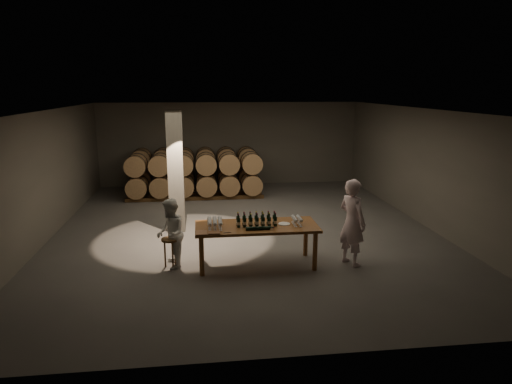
{
  "coord_description": "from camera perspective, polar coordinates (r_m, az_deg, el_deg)",
  "views": [
    {
      "loc": [
        -1.15,
        -11.72,
        3.77
      ],
      "look_at": [
        0.27,
        -0.24,
        1.1
      ],
      "focal_mm": 32.0,
      "sensor_mm": 36.0,
      "label": 1
    }
  ],
  "objects": [
    {
      "name": "plate",
      "position": [
        9.81,
        3.54,
        -4.0
      ],
      "size": [
        0.26,
        0.26,
        0.01
      ],
      "primitive_type": "cylinder",
      "color": "white",
      "rests_on": "tasting_table"
    },
    {
      "name": "stool",
      "position": [
        9.91,
        -10.64,
        -6.37
      ],
      "size": [
        0.38,
        0.38,
        0.64
      ],
      "rotation": [
        0.0,
        0.0,
        0.35
      ],
      "color": "brown",
      "rests_on": "ground"
    },
    {
      "name": "notebook_near",
      "position": [
        9.23,
        -5.24,
        -5.09
      ],
      "size": [
        0.26,
        0.21,
        0.03
      ],
      "primitive_type": "cube",
      "rotation": [
        0.0,
        0.0,
        -0.07
      ],
      "color": "brown",
      "rests_on": "tasting_table"
    },
    {
      "name": "bottle_cluster",
      "position": [
        9.66,
        0.08,
        -3.64
      ],
      "size": [
        0.85,
        0.22,
        0.29
      ],
      "color": "black",
      "rests_on": "tasting_table"
    },
    {
      "name": "person_man",
      "position": [
        9.99,
        11.93,
        -3.72
      ],
      "size": [
        0.73,
        0.82,
        1.89
      ],
      "primitive_type": "imported",
      "rotation": [
        0.0,
        0.0,
        2.06
      ],
      "color": "white",
      "rests_on": "ground"
    },
    {
      "name": "barrel_stack_back",
      "position": [
        17.18,
        -7.61,
        3.02
      ],
      "size": [
        4.7,
        0.95,
        1.57
      ],
      "color": "brown",
      "rests_on": "ground"
    },
    {
      "name": "glass_cluster_left",
      "position": [
        9.57,
        -5.18,
        -3.67
      ],
      "size": [
        0.31,
        0.53,
        0.18
      ],
      "color": "silver",
      "rests_on": "tasting_table"
    },
    {
      "name": "glass_cluster_right",
      "position": [
        9.79,
        5.13,
        -3.35
      ],
      "size": [
        0.19,
        0.41,
        0.17
      ],
      "color": "silver",
      "rests_on": "tasting_table"
    },
    {
      "name": "pen",
      "position": [
        9.24,
        -3.61,
        -5.1
      ],
      "size": [
        0.16,
        0.02,
        0.01
      ],
      "primitive_type": "cylinder",
      "rotation": [
        0.0,
        1.57,
        0.06
      ],
      "color": "black",
      "rests_on": "tasting_table"
    },
    {
      "name": "lying_bottles",
      "position": [
        9.39,
        0.3,
        -4.56
      ],
      "size": [
        0.6,
        0.08,
        0.08
      ],
      "color": "black",
      "rests_on": "tasting_table"
    },
    {
      "name": "room",
      "position": [
        12.13,
        -10.0,
        2.5
      ],
      "size": [
        12.0,
        12.0,
        12.0
      ],
      "color": "#595654",
      "rests_on": "ground"
    },
    {
      "name": "barrel_stack_front",
      "position": [
        15.8,
        -7.64,
        2.15
      ],
      "size": [
        4.7,
        0.95,
        1.57
      ],
      "color": "brown",
      "rests_on": "ground"
    },
    {
      "name": "person_woman",
      "position": [
        9.83,
        -10.63,
        -5.13
      ],
      "size": [
        0.64,
        0.79,
        1.5
      ],
      "primitive_type": "imported",
      "rotation": [
        0.0,
        0.0,
        -1.46
      ],
      "color": "white",
      "rests_on": "ground"
    },
    {
      "name": "tasting_table",
      "position": [
        9.76,
        0.08,
        -4.75
      ],
      "size": [
        2.6,
        1.1,
        0.9
      ],
      "color": "brown",
      "rests_on": "ground"
    },
    {
      "name": "notebook_corner",
      "position": [
        9.25,
        -6.82,
        -5.09
      ],
      "size": [
        0.24,
        0.3,
        0.03
      ],
      "primitive_type": "cube",
      "rotation": [
        0.0,
        0.0,
        -0.04
      ],
      "color": "brown",
      "rests_on": "tasting_table"
    }
  ]
}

